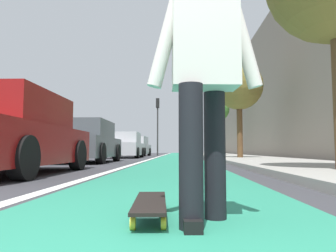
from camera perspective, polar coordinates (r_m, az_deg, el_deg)
The scene contains 14 objects.
ground_plane at distance 10.86m, azimuth 1.46°, elevation -6.76°, with size 80.00×80.00×0.00m, color #38383D.
bike_lane_paint at distance 24.85m, azimuth 1.86°, elevation -5.44°, with size 56.00×2.33×0.00m, color #288466.
lane_stripe_white at distance 20.90m, azimuth -1.82°, elevation -5.63°, with size 52.00×0.16×0.01m, color silver.
sidewalk_curb at distance 19.10m, azimuth 11.51°, elevation -5.48°, with size 52.00×3.20×0.12m, color #9E9B93.
building_facade at distance 23.81m, azimuth 15.86°, elevation 4.54°, with size 40.00×1.20×8.17m, color slate.
skateboard at distance 2.10m, azimuth -3.27°, elevation -13.93°, with size 0.85×0.25×0.11m.
skater_person at distance 1.98m, azimuth 6.59°, elevation 10.17°, with size 0.47×0.72×1.64m.
parked_car_near at distance 6.45m, azimuth -26.74°, elevation -1.49°, with size 4.03×1.96×1.49m.
parked_car_mid at distance 11.67m, azimuth -14.51°, elevation -2.89°, with size 4.20×1.87×1.50m.
parked_car_far at distance 18.36m, azimuth -7.94°, elevation -3.60°, with size 4.14×2.02×1.46m.
parked_car_end at distance 24.17m, azimuth -5.89°, elevation -3.78°, with size 4.42×2.05×1.48m.
traffic_light at distance 26.15m, azimuth -1.90°, elevation 1.78°, with size 0.33×0.28×4.78m.
street_tree_mid at distance 14.62m, azimuth 12.79°, elevation 6.99°, with size 2.15×2.15×4.41m.
street_tree_far at distance 22.92m, azimuth 8.88°, elevation 2.95°, with size 1.81×1.81×4.32m.
Camera 1 is at (-0.85, -0.13, 0.44)m, focal length 33.47 mm.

